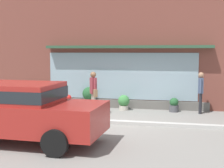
# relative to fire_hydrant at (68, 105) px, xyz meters

# --- Properties ---
(ground_plane) EXTENTS (60.00, 60.00, 0.00)m
(ground_plane) POSITION_rel_fire_hydrant_xyz_m (1.93, -0.85, -0.40)
(ground_plane) COLOR gray
(curb_strip) EXTENTS (14.00, 0.24, 0.12)m
(curb_strip) POSITION_rel_fire_hydrant_xyz_m (1.93, -1.05, -0.34)
(curb_strip) COLOR #B2B2AD
(curb_strip) RESTS_ON ground_plane
(storefront) EXTENTS (14.00, 0.81, 5.32)m
(storefront) POSITION_rel_fire_hydrant_xyz_m (1.93, 2.34, 2.20)
(storefront) COLOR brown
(storefront) RESTS_ON ground_plane
(fire_hydrant) EXTENTS (0.40, 0.36, 0.81)m
(fire_hydrant) POSITION_rel_fire_hydrant_xyz_m (0.00, 0.00, 0.00)
(fire_hydrant) COLOR red
(fire_hydrant) RESTS_ON ground_plane
(pedestrian_with_handbag) EXTENTS (0.42, 0.55, 1.69)m
(pedestrian_with_handbag) POSITION_rel_fire_hydrant_xyz_m (0.91, 0.35, 0.57)
(pedestrian_with_handbag) COLOR #9E9384
(pedestrian_with_handbag) RESTS_ON ground_plane
(pedestrian_passerby) EXTENTS (0.22, 0.47, 1.66)m
(pedestrian_passerby) POSITION_rel_fire_hydrant_xyz_m (5.01, 1.52, 0.57)
(pedestrian_passerby) COLOR #232328
(pedestrian_passerby) RESTS_ON ground_plane
(parked_car_red) EXTENTS (4.62, 2.16, 1.64)m
(parked_car_red) POSITION_rel_fire_hydrant_xyz_m (-0.05, -3.84, 0.53)
(parked_car_red) COLOR maroon
(parked_car_red) RESTS_ON ground_plane
(potted_plant_window_right) EXTENTS (0.39, 0.39, 0.58)m
(potted_plant_window_right) POSITION_rel_fire_hydrant_xyz_m (3.96, 1.68, -0.12)
(potted_plant_window_right) COLOR #4C4C51
(potted_plant_window_right) RESTS_ON ground_plane
(potted_plant_near_hydrant) EXTENTS (0.49, 0.49, 0.64)m
(potted_plant_near_hydrant) POSITION_rel_fire_hydrant_xyz_m (1.88, 1.62, -0.06)
(potted_plant_near_hydrant) COLOR #B7B2A3
(potted_plant_near_hydrant) RESTS_ON ground_plane
(potted_plant_window_left) EXTENTS (0.59, 0.59, 0.91)m
(potted_plant_window_left) POSITION_rel_fire_hydrant_xyz_m (0.26, 1.92, 0.10)
(potted_plant_window_left) COLOR #9E6042
(potted_plant_window_left) RESTS_ON ground_plane
(potted_plant_corner_tall) EXTENTS (0.51, 0.51, 0.98)m
(potted_plant_corner_tall) POSITION_rel_fire_hydrant_xyz_m (-2.52, 1.60, 0.07)
(potted_plant_corner_tall) COLOR #9E6042
(potted_plant_corner_tall) RESTS_ON ground_plane
(potted_plant_doorstep) EXTENTS (0.48, 0.48, 0.75)m
(potted_plant_doorstep) POSITION_rel_fire_hydrant_xyz_m (-1.55, 1.63, 0.03)
(potted_plant_doorstep) COLOR #33473D
(potted_plant_doorstep) RESTS_ON ground_plane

